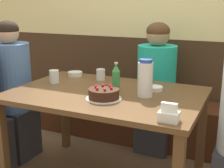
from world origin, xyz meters
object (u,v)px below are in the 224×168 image
at_px(water_pitcher, 145,78).
at_px(napkin_holder, 169,115).
at_px(soju_bottle, 116,77).
at_px(glass_tumbler_short, 54,77).
at_px(person_grey_tee, 12,94).
at_px(bowl_rice_small, 75,74).
at_px(glass_water_tall, 101,75).
at_px(birthday_cake, 104,94).
at_px(person_dark_striped, 156,90).
at_px(bowl_soup_white, 154,88).
at_px(bench_seat, 143,120).

bearing_deg(water_pitcher, napkin_holder, -55.15).
distance_m(soju_bottle, napkin_holder, 0.69).
distance_m(napkin_holder, glass_tumbler_short, 1.13).
relative_size(glass_tumbler_short, person_grey_tee, 0.08).
bearing_deg(bowl_rice_small, person_grey_tee, -149.83).
distance_m(napkin_holder, glass_water_tall, 1.01).
height_order(bowl_rice_small, glass_water_tall, glass_water_tall).
xyz_separation_m(birthday_cake, water_pitcher, (0.23, 0.17, 0.09)).
bearing_deg(person_dark_striped, glass_tumbler_short, -44.60).
bearing_deg(glass_tumbler_short, person_dark_striped, 45.40).
relative_size(glass_tumbler_short, person_dark_striped, 0.09).
bearing_deg(person_dark_striped, bowl_soup_white, 15.13).
distance_m(water_pitcher, person_grey_tee, 1.26).
height_order(birthday_cake, person_dark_striped, person_dark_striped).
distance_m(birthday_cake, bowl_soup_white, 0.42).
relative_size(soju_bottle, person_dark_striped, 0.17).
xyz_separation_m(glass_tumbler_short, person_grey_tee, (-0.45, 0.00, -0.20)).
height_order(bench_seat, glass_water_tall, glass_water_tall).
relative_size(birthday_cake, glass_water_tall, 2.64).
distance_m(bowl_rice_small, person_dark_striped, 0.75).
relative_size(bench_seat, water_pitcher, 8.85).
xyz_separation_m(bowl_rice_small, person_dark_striped, (0.63, 0.38, -0.17)).
bearing_deg(water_pitcher, bowl_rice_small, 156.48).
bearing_deg(person_dark_striped, bowl_rice_small, -58.97).
distance_m(water_pitcher, person_dark_striped, 0.77).
distance_m(napkin_holder, bowl_soup_white, 0.61).
xyz_separation_m(birthday_cake, napkin_holder, (0.50, -0.22, 0.00)).
xyz_separation_m(napkin_holder, person_dark_striped, (-0.40, 1.09, -0.19)).
xyz_separation_m(napkin_holder, glass_water_tall, (-0.75, 0.68, 0.01)).
height_order(bowl_soup_white, glass_tumbler_short, glass_tumbler_short).
bearing_deg(bowl_soup_white, birthday_cake, -125.82).
bearing_deg(glass_water_tall, person_grey_tee, -162.23).
bearing_deg(napkin_holder, bench_seat, 114.81).
relative_size(water_pitcher, glass_tumbler_short, 2.50).
relative_size(birthday_cake, bowl_rice_small, 1.92).
relative_size(napkin_holder, glass_water_tall, 1.20).
relative_size(bowl_rice_small, person_dark_striped, 0.11).
distance_m(bench_seat, person_dark_striped, 0.41).
bearing_deg(glass_tumbler_short, person_grey_tee, 179.40).
bearing_deg(water_pitcher, birthday_cake, -143.65).
relative_size(bowl_soup_white, person_grey_tee, 0.10).
xyz_separation_m(birthday_cake, bowl_soup_white, (0.25, 0.34, -0.02)).
relative_size(bench_seat, soju_bottle, 11.16).
bearing_deg(bench_seat, napkin_holder, -65.19).
distance_m(bowl_soup_white, glass_tumbler_short, 0.80).
bearing_deg(birthday_cake, person_grey_tee, 167.48).
xyz_separation_m(water_pitcher, soju_bottle, (-0.25, 0.07, -0.03)).
distance_m(water_pitcher, napkin_holder, 0.48).
height_order(water_pitcher, glass_tumbler_short, water_pitcher).
xyz_separation_m(water_pitcher, glass_tumbler_short, (-0.78, 0.05, -0.08)).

